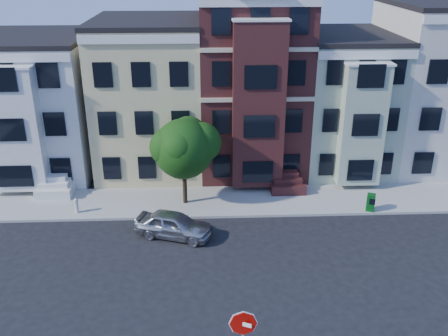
{
  "coord_description": "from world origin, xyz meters",
  "views": [
    {
      "loc": [
        -3.36,
        -19.48,
        14.2
      ],
      "look_at": [
        -2.35,
        3.66,
        4.2
      ],
      "focal_mm": 40.0,
      "sensor_mm": 36.0,
      "label": 1
    }
  ],
  "objects_px": {
    "street_tree": "(184,153)",
    "parked_car": "(174,225)",
    "fire_hydrant": "(77,207)",
    "newspaper_box": "(371,202)"
  },
  "relations": [
    {
      "from": "newspaper_box",
      "to": "fire_hydrant",
      "type": "relative_size",
      "value": 1.48
    },
    {
      "from": "fire_hydrant",
      "to": "newspaper_box",
      "type": "bearing_deg",
      "value": -1.67
    },
    {
      "from": "parked_car",
      "to": "newspaper_box",
      "type": "relative_size",
      "value": 3.94
    },
    {
      "from": "newspaper_box",
      "to": "fire_hydrant",
      "type": "xyz_separation_m",
      "value": [
        -17.32,
        0.5,
        -0.17
      ]
    },
    {
      "from": "newspaper_box",
      "to": "fire_hydrant",
      "type": "distance_m",
      "value": 17.32
    },
    {
      "from": "street_tree",
      "to": "parked_car",
      "type": "distance_m",
      "value": 4.62
    },
    {
      "from": "street_tree",
      "to": "fire_hydrant",
      "type": "relative_size",
      "value": 9.11
    },
    {
      "from": "newspaper_box",
      "to": "parked_car",
      "type": "bearing_deg",
      "value": -147.83
    },
    {
      "from": "fire_hydrant",
      "to": "parked_car",
      "type": "bearing_deg",
      "value": -24.75
    },
    {
      "from": "street_tree",
      "to": "parked_car",
      "type": "bearing_deg",
      "value": -97.71
    }
  ]
}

